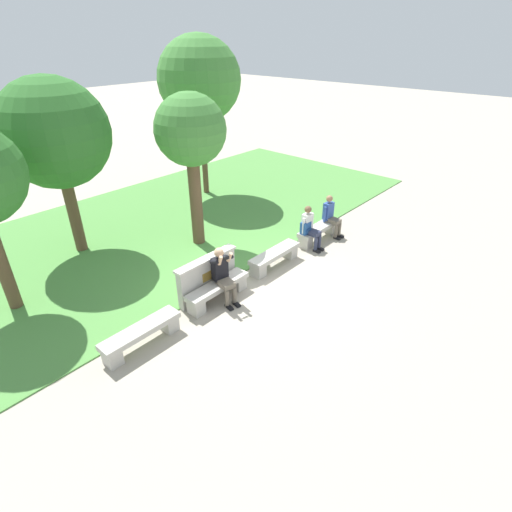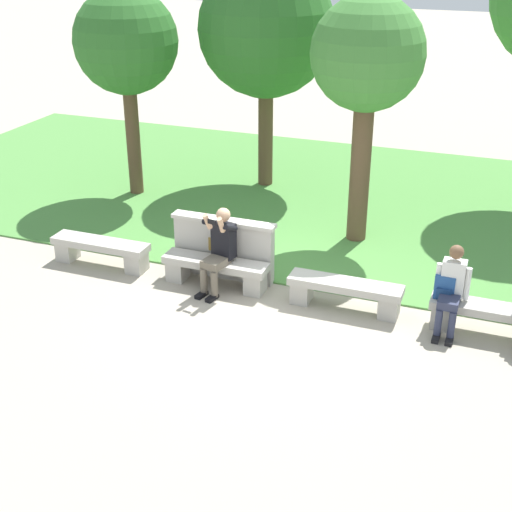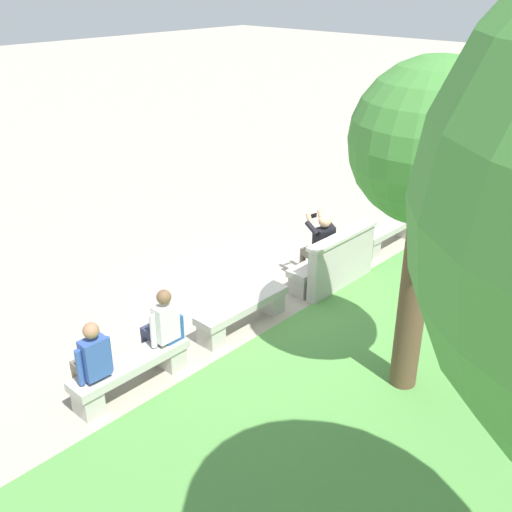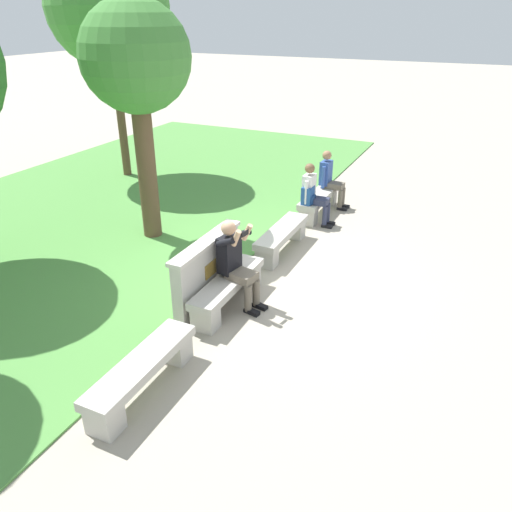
{
  "view_description": "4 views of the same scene",
  "coord_description": "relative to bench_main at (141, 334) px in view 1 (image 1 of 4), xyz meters",
  "views": [
    {
      "loc": [
        -6.19,
        -5.77,
        5.54
      ],
      "look_at": [
        -0.06,
        -0.32,
        0.9
      ],
      "focal_mm": 28.0,
      "sensor_mm": 36.0,
      "label": 1
    },
    {
      "loc": [
        3.1,
        -9.15,
        5.26
      ],
      "look_at": [
        -0.23,
        -0.35,
        0.81
      ],
      "focal_mm": 50.0,
      "sensor_mm": 36.0,
      "label": 2
    },
    {
      "loc": [
        6.7,
        5.58,
        5.01
      ],
      "look_at": [
        0.19,
        -0.52,
        0.75
      ],
      "focal_mm": 42.0,
      "sensor_mm": 36.0,
      "label": 3
    },
    {
      "loc": [
        -6.67,
        -3.1,
        4.01
      ],
      "look_at": [
        -0.88,
        -0.38,
        0.84
      ],
      "focal_mm": 35.0,
      "sensor_mm": 36.0,
      "label": 4
    }
  ],
  "objects": [
    {
      "name": "person_photographer",
      "position": [
        2.2,
        -0.08,
        0.44
      ],
      "size": [
        0.52,
        0.77,
        1.32
      ],
      "color": "black",
      "rests_on": "ground"
    },
    {
      "name": "bench_main",
      "position": [
        0.0,
        0.0,
        0.0
      ],
      "size": [
        1.69,
        0.4,
        0.45
      ],
      "color": "#B7B2A8",
      "rests_on": "ground"
    },
    {
      "name": "bench_mid",
      "position": [
        4.17,
        0.0,
        0.0
      ],
      "size": [
        1.69,
        0.4,
        0.45
      ],
      "color": "#B7B2A8",
      "rests_on": "ground"
    },
    {
      "name": "ground_plane",
      "position": [
        3.13,
        0.0,
        -0.29
      ],
      "size": [
        80.0,
        80.0,
        0.0
      ],
      "primitive_type": "plane",
      "color": "#A89E8C"
    },
    {
      "name": "backrest_wall_with_plaque",
      "position": [
        2.09,
        0.34,
        0.22
      ],
      "size": [
        1.72,
        0.24,
        1.01
      ],
      "color": "#B7B2A8",
      "rests_on": "ground"
    },
    {
      "name": "person_distant",
      "position": [
        5.68,
        -0.07,
        0.38
      ],
      "size": [
        0.48,
        0.67,
        1.26
      ],
      "color": "black",
      "rests_on": "ground"
    },
    {
      "name": "tree_left_background",
      "position": [
        6.73,
        5.54,
        3.77
      ],
      "size": [
        2.87,
        2.87,
        5.51
      ],
      "color": "brown",
      "rests_on": "ground"
    },
    {
      "name": "bench_far",
      "position": [
        6.26,
        0.0,
        0.0
      ],
      "size": [
        1.69,
        0.4,
        0.45
      ],
      "color": "#B7B2A8",
      "rests_on": "ground"
    },
    {
      "name": "backpack",
      "position": [
        5.58,
        0.01,
        0.33
      ],
      "size": [
        0.28,
        0.24,
        0.43
      ],
      "color": "#234C8C",
      "rests_on": "bench_far"
    },
    {
      "name": "grass_strip",
      "position": [
        3.13,
        4.38,
        -0.28
      ],
      "size": [
        19.96,
        8.0,
        0.03
      ],
      "primitive_type": "cube",
      "color": "#518E42",
      "rests_on": "ground"
    },
    {
      "name": "bench_near",
      "position": [
        2.09,
        0.0,
        0.0
      ],
      "size": [
        1.69,
        0.4,
        0.45
      ],
      "color": "#B7B2A8",
      "rests_on": "ground"
    },
    {
      "name": "tree_behind_wall",
      "position": [
        3.74,
        2.56,
        2.91
      ],
      "size": [
        1.89,
        1.89,
        4.24
      ],
      "color": "brown",
      "rests_on": "ground"
    },
    {
      "name": "tree_far_back",
      "position": [
        1.19,
        4.75,
        2.98
      ],
      "size": [
        2.75,
        2.75,
        4.68
      ],
      "color": "brown",
      "rests_on": "ground"
    },
    {
      "name": "person_companion",
      "position": [
        6.78,
        -0.07,
        0.38
      ],
      "size": [
        0.48,
        0.68,
        1.26
      ],
      "color": "black",
      "rests_on": "ground"
    }
  ]
}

